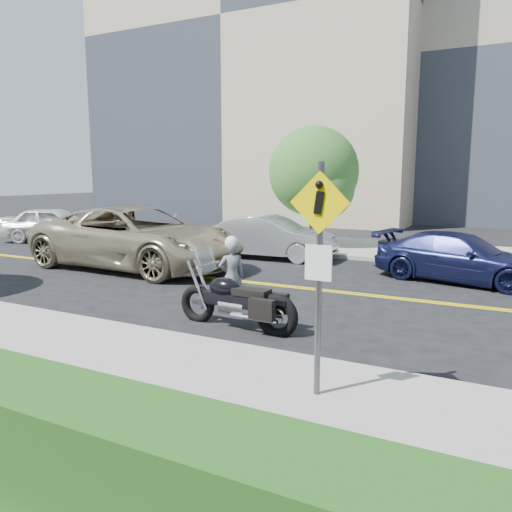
{
  "coord_description": "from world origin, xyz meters",
  "views": [
    {
      "loc": [
        6.31,
        -12.15,
        2.98
      ],
      "look_at": [
        1.29,
        -2.37,
        1.2
      ],
      "focal_mm": 35.0,
      "sensor_mm": 36.0,
      "label": 1
    }
  ],
  "objects_px": {
    "motorcyclist": "(232,274)",
    "pedestrian_sign": "(319,258)",
    "motorcycle": "(237,289)",
    "parked_car_blue": "(460,258)",
    "parked_car_silver": "(270,237)",
    "parked_car_white": "(55,224)",
    "suv": "(137,238)"
  },
  "relations": [
    {
      "from": "parked_car_white",
      "to": "parked_car_blue",
      "type": "xyz_separation_m",
      "value": [
        17.17,
        -0.88,
        -0.11
      ]
    },
    {
      "from": "parked_car_blue",
      "to": "suv",
      "type": "bearing_deg",
      "value": 117.01
    },
    {
      "from": "suv",
      "to": "pedestrian_sign",
      "type": "bearing_deg",
      "value": -124.95
    },
    {
      "from": "motorcyclist",
      "to": "parked_car_silver",
      "type": "relative_size",
      "value": 0.36
    },
    {
      "from": "motorcycle",
      "to": "parked_car_blue",
      "type": "bearing_deg",
      "value": 65.05
    },
    {
      "from": "motorcyclist",
      "to": "motorcycle",
      "type": "xyz_separation_m",
      "value": [
        0.66,
        -0.95,
        -0.06
      ]
    },
    {
      "from": "parked_car_blue",
      "to": "motorcycle",
      "type": "bearing_deg",
      "value": 164.51
    },
    {
      "from": "suv",
      "to": "parked_car_white",
      "type": "height_order",
      "value": "suv"
    },
    {
      "from": "parked_car_silver",
      "to": "parked_car_blue",
      "type": "height_order",
      "value": "parked_car_silver"
    },
    {
      "from": "suv",
      "to": "parked_car_blue",
      "type": "xyz_separation_m",
      "value": [
        9.51,
        2.53,
        -0.31
      ]
    },
    {
      "from": "parked_car_silver",
      "to": "parked_car_blue",
      "type": "xyz_separation_m",
      "value": [
        6.5,
        -1.2,
        -0.09
      ]
    },
    {
      "from": "pedestrian_sign",
      "to": "motorcycle",
      "type": "relative_size",
      "value": 1.17
    },
    {
      "from": "pedestrian_sign",
      "to": "parked_car_blue",
      "type": "bearing_deg",
      "value": 84.33
    },
    {
      "from": "pedestrian_sign",
      "to": "parked_car_white",
      "type": "relative_size",
      "value": 0.64
    },
    {
      "from": "motorcyclist",
      "to": "parked_car_white",
      "type": "xyz_separation_m",
      "value": [
        -13.03,
        6.6,
        -0.05
      ]
    },
    {
      "from": "motorcyclist",
      "to": "suv",
      "type": "bearing_deg",
      "value": -73.8
    },
    {
      "from": "pedestrian_sign",
      "to": "parked_car_white",
      "type": "bearing_deg",
      "value": 148.38
    },
    {
      "from": "parked_car_blue",
      "to": "parked_car_white",
      "type": "bearing_deg",
      "value": 99.18
    },
    {
      "from": "motorcyclist",
      "to": "parked_car_blue",
      "type": "xyz_separation_m",
      "value": [
        4.14,
        5.71,
        -0.16
      ]
    },
    {
      "from": "suv",
      "to": "parked_car_blue",
      "type": "bearing_deg",
      "value": -72.54
    },
    {
      "from": "pedestrian_sign",
      "to": "parked_car_white",
      "type": "distance_m",
      "value": 19.14
    },
    {
      "from": "pedestrian_sign",
      "to": "parked_car_white",
      "type": "xyz_separation_m",
      "value": [
        -16.27,
        10.01,
        -1.17
      ]
    },
    {
      "from": "motorcyclist",
      "to": "suv",
      "type": "relative_size",
      "value": 0.24
    },
    {
      "from": "motorcyclist",
      "to": "pedestrian_sign",
      "type": "bearing_deg",
      "value": 90.36
    },
    {
      "from": "suv",
      "to": "parked_car_blue",
      "type": "height_order",
      "value": "suv"
    },
    {
      "from": "parked_car_white",
      "to": "parked_car_silver",
      "type": "distance_m",
      "value": 10.67
    },
    {
      "from": "pedestrian_sign",
      "to": "motorcyclist",
      "type": "height_order",
      "value": "pedestrian_sign"
    },
    {
      "from": "parked_car_silver",
      "to": "pedestrian_sign",
      "type": "bearing_deg",
      "value": -153.61
    },
    {
      "from": "pedestrian_sign",
      "to": "motorcyclist",
      "type": "relative_size",
      "value": 1.77
    },
    {
      "from": "parked_car_silver",
      "to": "parked_car_blue",
      "type": "bearing_deg",
      "value": -102.49
    },
    {
      "from": "motorcycle",
      "to": "suv",
      "type": "relative_size",
      "value": 0.36
    },
    {
      "from": "motorcycle",
      "to": "parked_car_blue",
      "type": "xyz_separation_m",
      "value": [
        3.49,
        6.67,
        -0.1
      ]
    }
  ]
}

